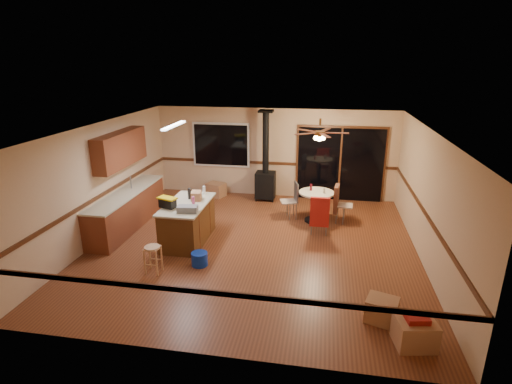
% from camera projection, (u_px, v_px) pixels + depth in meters
% --- Properties ---
extents(floor, '(7.00, 7.00, 0.00)m').
position_uv_depth(floor, '(254.00, 245.00, 8.83)').
color(floor, brown).
rests_on(floor, ground).
extents(ceiling, '(7.00, 7.00, 0.00)m').
position_uv_depth(ceiling, '(253.00, 128.00, 8.01)').
color(ceiling, silver).
rests_on(ceiling, ground).
extents(wall_back, '(7.00, 0.00, 7.00)m').
position_uv_depth(wall_back, '(275.00, 153.00, 11.69)').
color(wall_back, tan).
rests_on(wall_back, ground).
extents(wall_front, '(7.00, 0.00, 7.00)m').
position_uv_depth(wall_front, '(206.00, 273.00, 5.15)').
color(wall_front, tan).
rests_on(wall_front, ground).
extents(wall_left, '(0.00, 7.00, 7.00)m').
position_uv_depth(wall_left, '(101.00, 181.00, 8.99)').
color(wall_left, tan).
rests_on(wall_left, ground).
extents(wall_right, '(0.00, 7.00, 7.00)m').
position_uv_depth(wall_right, '(428.00, 199.00, 7.86)').
color(wall_right, tan).
rests_on(wall_right, ground).
extents(chair_rail, '(7.00, 7.00, 0.08)m').
position_uv_depth(chair_rail, '(254.00, 203.00, 8.52)').
color(chair_rail, '#492512').
rests_on(chair_rail, ground).
extents(window, '(1.72, 0.10, 1.32)m').
position_uv_depth(window, '(221.00, 145.00, 11.84)').
color(window, black).
rests_on(window, ground).
extents(sliding_door, '(2.52, 0.10, 2.10)m').
position_uv_depth(sliding_door, '(340.00, 165.00, 11.42)').
color(sliding_door, black).
rests_on(sliding_door, ground).
extents(lower_cabinets, '(0.60, 3.00, 0.86)m').
position_uv_depth(lower_cabinets, '(128.00, 210.00, 9.68)').
color(lower_cabinets, brown).
rests_on(lower_cabinets, ground).
extents(countertop, '(0.64, 3.04, 0.04)m').
position_uv_depth(countertop, '(126.00, 193.00, 9.54)').
color(countertop, '#BCB292').
rests_on(countertop, lower_cabinets).
extents(upper_cabinets, '(0.35, 2.00, 0.80)m').
position_uv_depth(upper_cabinets, '(120.00, 149.00, 9.43)').
color(upper_cabinets, brown).
rests_on(upper_cabinets, ground).
extents(kitchen_island, '(0.88, 1.68, 0.90)m').
position_uv_depth(kitchen_island, '(188.00, 222.00, 8.93)').
color(kitchen_island, '#523014').
rests_on(kitchen_island, ground).
extents(wood_stove, '(0.55, 0.50, 2.52)m').
position_uv_depth(wood_stove, '(265.00, 176.00, 11.49)').
color(wood_stove, black).
rests_on(wood_stove, ground).
extents(ceiling_fan, '(0.24, 0.24, 0.55)m').
position_uv_depth(ceiling_fan, '(320.00, 135.00, 9.47)').
color(ceiling_fan, brown).
rests_on(ceiling_fan, ceiling).
extents(fluorescent_strip, '(0.10, 1.20, 0.04)m').
position_uv_depth(fluorescent_strip, '(174.00, 126.00, 8.60)').
color(fluorescent_strip, white).
rests_on(fluorescent_strip, ceiling).
extents(toolbox_grey, '(0.44, 0.28, 0.13)m').
position_uv_depth(toolbox_grey, '(188.00, 209.00, 8.28)').
color(toolbox_grey, slate).
rests_on(toolbox_grey, kitchen_island).
extents(toolbox_black, '(0.39, 0.29, 0.19)m').
position_uv_depth(toolbox_black, '(168.00, 203.00, 8.52)').
color(toolbox_black, black).
rests_on(toolbox_black, kitchen_island).
extents(toolbox_yellow_lid, '(0.46, 0.34, 0.03)m').
position_uv_depth(toolbox_yellow_lid, '(167.00, 198.00, 8.48)').
color(toolbox_yellow_lid, gold).
rests_on(toolbox_yellow_lid, toolbox_black).
extents(box_on_island, '(0.27, 0.33, 0.20)m').
position_uv_depth(box_on_island, '(196.00, 196.00, 8.98)').
color(box_on_island, '#A46E49').
rests_on(box_on_island, kitchen_island).
extents(bottle_dark, '(0.09, 0.09, 0.25)m').
position_uv_depth(bottle_dark, '(189.00, 194.00, 9.04)').
color(bottle_dark, black).
rests_on(bottle_dark, kitchen_island).
extents(bottle_pink, '(0.07, 0.07, 0.20)m').
position_uv_depth(bottle_pink, '(193.00, 201.00, 8.63)').
color(bottle_pink, '#D84C8C').
rests_on(bottle_pink, kitchen_island).
extents(bottle_white, '(0.07, 0.07, 0.20)m').
position_uv_depth(bottle_white, '(204.00, 190.00, 9.36)').
color(bottle_white, white).
rests_on(bottle_white, kitchen_island).
extents(bar_stool, '(0.34, 0.34, 0.55)m').
position_uv_depth(bar_stool, '(153.00, 259.00, 7.64)').
color(bar_stool, tan).
rests_on(bar_stool, floor).
extents(blue_bucket, '(0.38, 0.38, 0.27)m').
position_uv_depth(blue_bucket, '(200.00, 259.00, 7.95)').
color(blue_bucket, '#0D32B8').
rests_on(blue_bucket, floor).
extents(dining_table, '(0.88, 0.88, 0.78)m').
position_uv_depth(dining_table, '(316.00, 201.00, 10.00)').
color(dining_table, black).
rests_on(dining_table, ground).
extents(glass_red, '(0.08, 0.08, 0.17)m').
position_uv_depth(glass_red, '(311.00, 187.00, 10.01)').
color(glass_red, '#590C14').
rests_on(glass_red, dining_table).
extents(glass_cream, '(0.07, 0.07, 0.14)m').
position_uv_depth(glass_cream, '(324.00, 190.00, 9.82)').
color(glass_cream, beige).
rests_on(glass_cream, dining_table).
extents(chair_left, '(0.50, 0.50, 0.51)m').
position_uv_depth(chair_left, '(293.00, 196.00, 10.20)').
color(chair_left, tan).
rests_on(chair_left, ground).
extents(chair_near, '(0.44, 0.46, 0.70)m').
position_uv_depth(chair_near, '(320.00, 212.00, 9.14)').
color(chair_near, tan).
rests_on(chair_near, ground).
extents(chair_right, '(0.51, 0.47, 0.70)m').
position_uv_depth(chair_right, '(337.00, 199.00, 9.96)').
color(chair_right, tan).
rests_on(chair_right, ground).
extents(box_under_window, '(0.63, 0.56, 0.41)m').
position_uv_depth(box_under_window, '(216.00, 190.00, 11.94)').
color(box_under_window, '#A46E49').
rests_on(box_under_window, floor).
extents(box_corner_a, '(0.62, 0.54, 0.41)m').
position_uv_depth(box_corner_a, '(415.00, 333.00, 5.70)').
color(box_corner_a, '#A46E49').
rests_on(box_corner_a, floor).
extents(box_corner_b, '(0.57, 0.53, 0.38)m').
position_uv_depth(box_corner_b, '(382.00, 310.00, 6.24)').
color(box_corner_b, '#A46E49').
rests_on(box_corner_b, floor).
extents(box_small_red, '(0.35, 0.31, 0.08)m').
position_uv_depth(box_small_red, '(417.00, 318.00, 5.62)').
color(box_small_red, maroon).
rests_on(box_small_red, box_corner_a).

